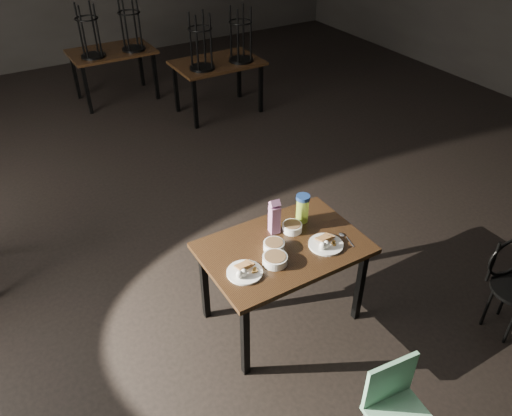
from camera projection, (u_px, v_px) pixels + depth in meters
main_table at (283, 254)px, 3.73m from camera, size 1.20×0.80×0.75m
plate_left at (245, 271)px, 3.43m from camera, size 0.25×0.25×0.08m
plate_right at (326, 243)px, 3.67m from camera, size 0.26×0.26×0.08m
bowl_near at (274, 245)px, 3.64m from camera, size 0.16×0.16×0.06m
bowl_far at (292, 227)px, 3.82m from camera, size 0.15×0.15×0.06m
bowl_big at (275, 259)px, 3.51m from camera, size 0.18×0.18×0.06m
juice_carton at (274, 217)px, 3.74m from camera, size 0.08×0.08×0.29m
water_bottle at (302, 208)px, 3.87m from camera, size 0.14×0.14×0.24m
spoon at (343, 236)px, 3.78m from camera, size 0.05×0.19×0.01m
bentwood_chair at (512, 279)px, 3.79m from camera, size 0.40×0.40×0.80m
school_chair at (397, 407)px, 2.95m from camera, size 0.38×0.38×0.75m
bg_table_right at (218, 62)px, 6.91m from camera, size 1.20×0.80×1.48m
bg_table_far at (112, 51)px, 7.30m from camera, size 1.20×0.80×1.48m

